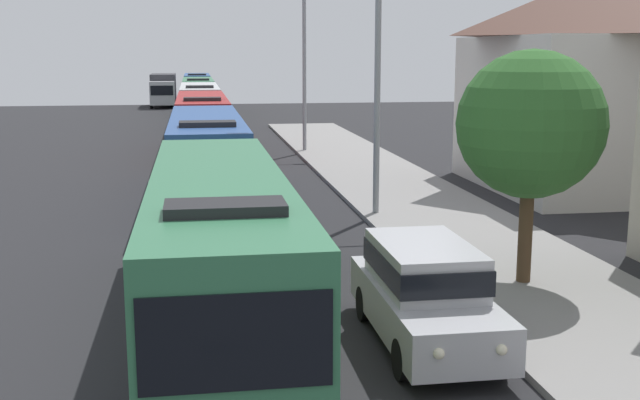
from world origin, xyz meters
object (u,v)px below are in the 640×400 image
at_px(bus_tail_end, 197,88).
at_px(streetlamp_mid, 378,63).
at_px(bus_lead, 219,244).
at_px(bus_fourth_in_line, 200,106).
at_px(box_truck_oncoming, 163,89).
at_px(bus_middle, 202,123).
at_px(bus_second_in_line, 207,155).
at_px(streetlamp_far, 304,48).
at_px(bus_rear, 198,95).
at_px(white_suv, 425,290).
at_px(roadside_tree, 531,125).

height_order(bus_tail_end, streetlamp_mid, streetlamp_mid).
bearing_deg(bus_tail_end, bus_lead, -90.00).
bearing_deg(streetlamp_mid, bus_fourth_in_line, 100.16).
bearing_deg(box_truck_oncoming, bus_middle, -84.99).
bearing_deg(bus_second_in_line, streetlamp_mid, -34.06).
distance_m(streetlamp_mid, streetlamp_far, 16.86).
xyz_separation_m(bus_tail_end, box_truck_oncoming, (-3.30, -2.19, 0.01)).
bearing_deg(bus_fourth_in_line, bus_lead, -90.00).
xyz_separation_m(bus_second_in_line, streetlamp_mid, (5.40, -3.65, 3.28)).
xyz_separation_m(bus_middle, bus_tail_end, (-0.00, 39.85, -0.00)).
xyz_separation_m(bus_middle, bus_rear, (-0.00, 26.39, -0.00)).
distance_m(bus_rear, white_suv, 54.57).
height_order(bus_fourth_in_line, white_suv, bus_fourth_in_line).
xyz_separation_m(bus_lead, streetlamp_far, (5.40, 26.68, 3.84)).
bearing_deg(roadside_tree, bus_lead, -167.09).
distance_m(bus_lead, white_suv, 4.03).
height_order(bus_rear, box_truck_oncoming, bus_rear).
bearing_deg(box_truck_oncoming, streetlamp_far, -76.96).
bearing_deg(bus_rear, bus_middle, -90.00).
height_order(bus_second_in_line, streetlamp_mid, streetlamp_mid).
height_order(bus_rear, white_suv, bus_rear).
height_order(bus_lead, streetlamp_mid, streetlamp_mid).
xyz_separation_m(bus_lead, roadside_tree, (6.97, 1.60, 2.06)).
relative_size(bus_middle, bus_rear, 1.03).
bearing_deg(white_suv, bus_middle, 97.51).
height_order(bus_lead, bus_fourth_in_line, same).
bearing_deg(bus_lead, bus_middle, 90.00).
distance_m(box_truck_oncoming, roadside_tree, 63.52).
bearing_deg(box_truck_oncoming, roadside_tree, -80.69).
relative_size(bus_fourth_in_line, box_truck_oncoming, 1.71).
bearing_deg(bus_middle, streetlamp_far, 0.96).
height_order(bus_lead, box_truck_oncoming, bus_lead).
xyz_separation_m(bus_middle, streetlamp_mid, (5.40, -16.76, 3.28)).
bearing_deg(roadside_tree, box_truck_oncoming, 99.31).
relative_size(bus_rear, roadside_tree, 2.26).
height_order(bus_second_in_line, bus_tail_end, same).
distance_m(bus_lead, bus_second_in_line, 13.48).
xyz_separation_m(box_truck_oncoming, roadside_tree, (10.27, -62.65, 2.05)).
bearing_deg(bus_middle, streetlamp_mid, -72.15).
height_order(white_suv, roadside_tree, roadside_tree).
xyz_separation_m(bus_fourth_in_line, box_truck_oncoming, (-3.30, 24.31, 0.01)).
bearing_deg(bus_rear, bus_lead, -90.00).
relative_size(bus_tail_end, streetlamp_mid, 1.35).
bearing_deg(bus_middle, bus_fourth_in_line, 90.00).
xyz_separation_m(bus_lead, box_truck_oncoming, (-3.30, 64.25, 0.01)).
height_order(bus_middle, bus_tail_end, same).
relative_size(bus_lead, bus_second_in_line, 1.02).
bearing_deg(streetlamp_mid, bus_rear, 97.13).
bearing_deg(bus_second_in_line, bus_middle, 90.00).
bearing_deg(streetlamp_far, bus_second_in_line, -112.24).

